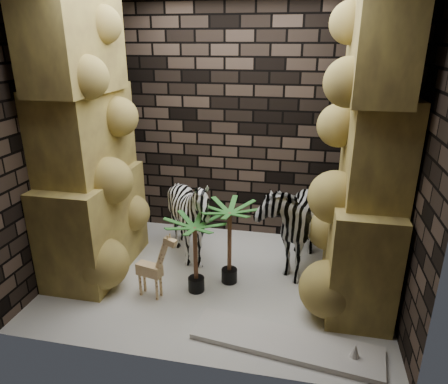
% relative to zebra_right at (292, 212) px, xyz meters
% --- Properties ---
extents(floor, '(3.50, 3.50, 0.00)m').
position_rel_zebra_right_xyz_m(floor, '(-0.74, -0.53, -0.64)').
color(floor, silver).
rests_on(floor, ground).
extents(wall_back, '(3.50, 0.00, 3.50)m').
position_rel_zebra_right_xyz_m(wall_back, '(-0.74, 0.72, 0.86)').
color(wall_back, black).
rests_on(wall_back, ground).
extents(wall_front, '(3.50, 0.00, 3.50)m').
position_rel_zebra_right_xyz_m(wall_front, '(-0.74, -1.78, 0.86)').
color(wall_front, black).
rests_on(wall_front, ground).
extents(wall_left, '(0.00, 3.00, 3.00)m').
position_rel_zebra_right_xyz_m(wall_left, '(-2.49, -0.53, 0.86)').
color(wall_left, black).
rests_on(wall_left, ground).
extents(wall_right, '(0.00, 3.00, 3.00)m').
position_rel_zebra_right_xyz_m(wall_right, '(1.01, -0.53, 0.86)').
color(wall_right, black).
rests_on(wall_right, ground).
extents(rock_pillar_left, '(0.68, 1.30, 3.00)m').
position_rel_zebra_right_xyz_m(rock_pillar_left, '(-2.14, -0.53, 0.86)').
color(rock_pillar_left, '#D0B952').
rests_on(rock_pillar_left, floor).
extents(rock_pillar_right, '(0.58, 1.25, 3.00)m').
position_rel_zebra_right_xyz_m(rock_pillar_right, '(0.68, -0.53, 0.86)').
color(rock_pillar_right, '#D0B952').
rests_on(rock_pillar_right, floor).
extents(zebra_right, '(0.72, 1.15, 1.29)m').
position_rel_zebra_right_xyz_m(zebra_right, '(0.00, 0.00, 0.00)').
color(zebra_right, white).
rests_on(zebra_right, floor).
extents(zebra_left, '(1.06, 1.24, 1.01)m').
position_rel_zebra_right_xyz_m(zebra_left, '(-1.14, -0.19, -0.14)').
color(zebra_left, white).
rests_on(zebra_left, floor).
extents(giraffe_toy, '(0.41, 0.21, 0.77)m').
position_rel_zebra_right_xyz_m(giraffe_toy, '(-1.35, -0.96, -0.26)').
color(giraffe_toy, '#F6CC8D').
rests_on(giraffe_toy, floor).
extents(palm_front, '(0.36, 0.36, 0.91)m').
position_rel_zebra_right_xyz_m(palm_front, '(-0.61, -0.54, -0.19)').
color(palm_front, '#21652B').
rests_on(palm_front, floor).
extents(palm_back, '(0.36, 0.36, 0.83)m').
position_rel_zebra_right_xyz_m(palm_back, '(-0.91, -0.78, -0.23)').
color(palm_back, '#21652B').
rests_on(palm_back, floor).
extents(surfboard, '(1.66, 0.61, 0.05)m').
position_rel_zebra_right_xyz_m(surfboard, '(0.05, -1.41, -0.62)').
color(surfboard, silver).
rests_on(surfboard, floor).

